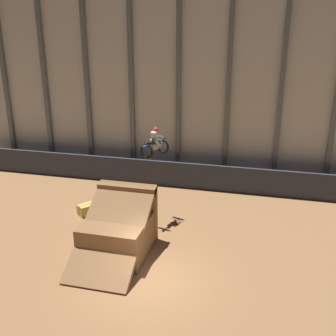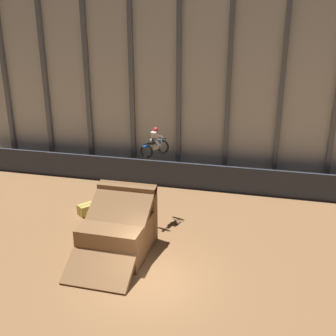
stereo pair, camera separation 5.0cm
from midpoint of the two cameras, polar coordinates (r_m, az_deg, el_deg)
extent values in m
plane|color=#996B42|center=(16.02, -2.56, -16.26)|extent=(60.00, 60.00, 0.00)
cube|color=beige|center=(24.49, 5.10, 10.87)|extent=(32.00, 0.12, 11.58)
cube|color=slate|center=(29.73, -22.50, 10.98)|extent=(0.28, 0.28, 11.58)
cube|color=slate|center=(28.04, -17.39, 11.14)|extent=(0.28, 0.28, 11.58)
cube|color=slate|center=(26.59, -11.67, 11.21)|extent=(0.28, 0.28, 11.58)
cube|color=slate|center=(25.43, -5.36, 11.17)|extent=(0.28, 0.28, 11.58)
cube|color=slate|center=(24.59, 1.46, 10.97)|extent=(0.28, 0.28, 11.58)
cube|color=slate|center=(24.10, 8.64, 10.60)|extent=(0.28, 0.28, 11.58)
cube|color=slate|center=(24.00, 15.99, 10.05)|extent=(0.28, 0.28, 11.58)
cube|color=#2D333D|center=(24.35, 4.21, -1.25)|extent=(31.36, 0.20, 1.64)
cube|color=olive|center=(17.67, -7.29, -9.68)|extent=(2.69, 3.06, 1.61)
cube|color=olive|center=(18.49, -5.91, -6.39)|extent=(2.74, 0.50, 2.69)
cube|color=#996B42|center=(16.88, -8.18, -9.10)|extent=(2.74, 4.48, 2.86)
torus|color=black|center=(19.95, -0.83, 3.13)|extent=(0.74, 0.39, 0.74)
torus|color=black|center=(18.82, -3.21, 2.46)|extent=(0.74, 0.39, 0.74)
cube|color=#B7B7BC|center=(19.31, -2.06, 3.13)|extent=(0.34, 0.57, 0.32)
cube|color=blue|center=(19.41, -1.75, 3.78)|extent=(0.34, 0.50, 0.27)
cube|color=black|center=(19.08, -2.43, 3.67)|extent=(0.33, 0.59, 0.16)
cube|color=blue|center=(18.68, -3.37, 3.19)|extent=(0.25, 0.39, 0.09)
cylinder|color=#B7B7BC|center=(19.75, -1.10, 3.73)|extent=(0.15, 0.30, 0.52)
cylinder|color=black|center=(19.67, -1.14, 4.39)|extent=(0.65, 0.20, 0.04)
cube|color=silver|center=(19.19, -2.06, 4.57)|extent=(0.36, 0.37, 0.53)
sphere|color=red|center=(19.21, -1.86, 5.55)|extent=(0.34, 0.35, 0.28)
cylinder|color=silver|center=(19.35, -2.28, 3.89)|extent=(0.23, 0.41, 0.35)
cylinder|color=silver|center=(19.22, -1.69, 3.79)|extent=(0.23, 0.41, 0.35)
cylinder|color=silver|center=(19.47, -2.04, 4.79)|extent=(0.24, 0.51, 0.29)
cylinder|color=silver|center=(19.29, -1.26, 4.66)|extent=(0.24, 0.51, 0.29)
cube|color=black|center=(21.10, -2.93, -6.94)|extent=(0.36, 0.36, 0.03)
cone|color=orange|center=(20.97, -2.94, -6.22)|extent=(0.28, 0.28, 0.55)
cube|color=#CCB751|center=(21.61, -11.75, -5.90)|extent=(1.01, 1.08, 0.56)
cube|color=#996623|center=(21.61, -11.75, -5.90)|extent=(0.57, 0.76, 0.57)
camera|label=1|loc=(0.03, -90.07, -0.02)|focal=42.00mm
camera|label=2|loc=(0.03, 89.93, 0.02)|focal=42.00mm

